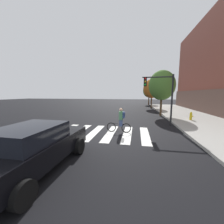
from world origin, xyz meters
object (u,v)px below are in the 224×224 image
Objects in this scene: fire_hydrant at (191,116)px; cyclist at (120,120)px; street_tree_mid at (152,89)px; street_tree_near at (162,85)px; street_tree_far at (149,91)px; sedan_near at (34,147)px; traffic_light_near at (162,91)px.

cyclist is at bearing -141.53° from fire_hydrant.
cyclist is 8.03m from fire_hydrant.
street_tree_mid is (-2.52, 11.63, 3.07)m from fire_hydrant.
cyclist is at bearing -116.69° from street_tree_near.
street_tree_far is (4.03, 25.08, 2.59)m from cyclist.
sedan_near is at bearing -130.66° from fire_hydrant.
street_tree_near is at bearing -90.23° from street_tree_far.
fire_hydrant is 0.15× the size of street_tree_mid.
street_tree_mid reaches higher than sedan_near.
street_tree_near is at bearing 128.74° from fire_hydrant.
cyclist is 17.26m from street_tree_mid.
sedan_near is 14.74m from street_tree_near.
cyclist reaches higher than fire_hydrant.
street_tree_mid reaches higher than fire_hydrant.
cyclist is 25.54m from street_tree_far.
cyclist is 0.32× the size of street_tree_mid.
cyclist is 0.41× the size of traffic_light_near.
street_tree_mid is 8.47m from street_tree_far.
street_tree_mid reaches higher than traffic_light_near.
sedan_near is at bearing -125.18° from traffic_light_near.
street_tree_near reaches higher than traffic_light_near.
cyclist is (2.40, 5.12, 0.02)m from sedan_near.
traffic_light_near is 5.38× the size of fire_hydrant.
street_tree_far reaches higher than cyclist.
sedan_near is at bearing -115.14° from cyclist.
street_tree_mid is (6.16, 21.74, 2.78)m from sedan_near.
sedan_near is 2.71× the size of cyclist.
street_tree_near reaches higher than fire_hydrant.
fire_hydrant is 20.42m from street_tree_far.
fire_hydrant is 12.29m from street_tree_mid.
street_tree_near is at bearing 80.18° from traffic_light_near.
sedan_near is 9.68m from traffic_light_near.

